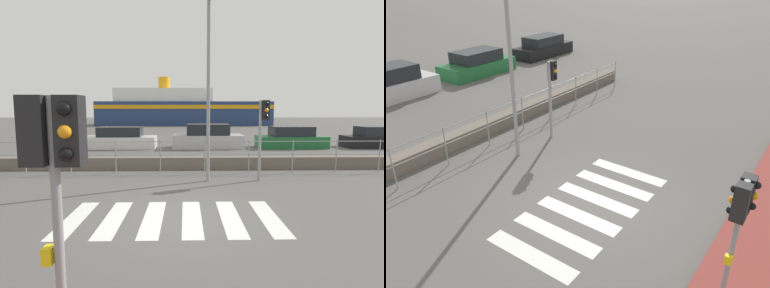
# 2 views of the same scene
# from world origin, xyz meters

# --- Properties ---
(ground_plane) EXTENTS (160.00, 160.00, 0.00)m
(ground_plane) POSITION_xyz_m (0.00, 0.00, 0.00)
(ground_plane) COLOR #565451
(sidewalk_brick) EXTENTS (24.00, 1.80, 0.12)m
(sidewalk_brick) POSITION_xyz_m (0.00, -4.10, 0.06)
(sidewalk_brick) COLOR brown
(sidewalk_brick) RESTS_ON ground_plane
(crosswalk) EXTENTS (4.95, 2.40, 0.01)m
(crosswalk) POSITION_xyz_m (-0.19, 0.00, 0.00)
(crosswalk) COLOR silver
(crosswalk) RESTS_ON ground_plane
(seawall) EXTENTS (21.44, 0.55, 0.50)m
(seawall) POSITION_xyz_m (0.00, 5.82, 0.25)
(seawall) COLOR #6B6056
(seawall) RESTS_ON ground_plane
(harbor_fence) EXTENTS (19.33, 0.04, 1.31)m
(harbor_fence) POSITION_xyz_m (-0.00, 4.95, 0.85)
(harbor_fence) COLOR gray
(harbor_fence) RESTS_ON ground_plane
(traffic_light_near) EXTENTS (0.58, 0.41, 2.66)m
(traffic_light_near) POSITION_xyz_m (-1.18, -3.79, 2.07)
(traffic_light_near) COLOR gray
(traffic_light_near) RESTS_ON ground_plane
(traffic_light_far) EXTENTS (0.34, 0.32, 2.82)m
(traffic_light_far) POSITION_xyz_m (2.82, 3.60, 2.07)
(traffic_light_far) COLOR gray
(traffic_light_far) RESTS_ON ground_plane
(streetlamp) EXTENTS (0.32, 1.21, 6.14)m
(streetlamp) POSITION_xyz_m (0.90, 3.36, 3.81)
(streetlamp) COLOR gray
(streetlamp) RESTS_ON ground_plane
(parked_car_silver) EXTENTS (4.51, 1.85, 1.55)m
(parked_car_silver) POSITION_xyz_m (1.56, 12.59, 0.66)
(parked_car_silver) COLOR #BCBCC1
(parked_car_silver) RESTS_ON ground_plane
(parked_car_green) EXTENTS (4.34, 1.87, 1.39)m
(parked_car_green) POSITION_xyz_m (7.02, 12.59, 0.59)
(parked_car_green) COLOR #1E6633
(parked_car_green) RESTS_ON ground_plane
(parked_car_black) EXTENTS (4.56, 1.70, 1.38)m
(parked_car_black) POSITION_xyz_m (12.89, 12.59, 0.59)
(parked_car_black) COLOR black
(parked_car_black) RESTS_ON ground_plane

